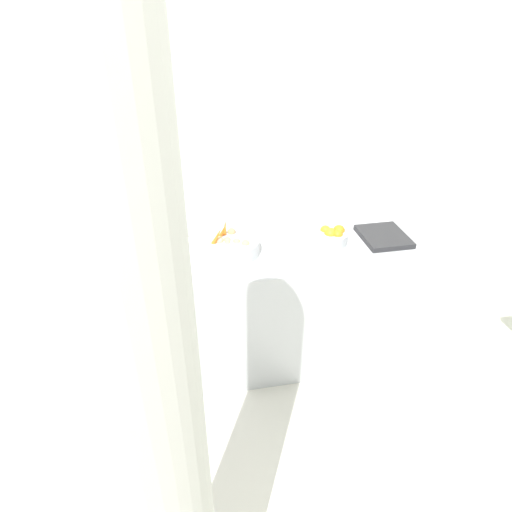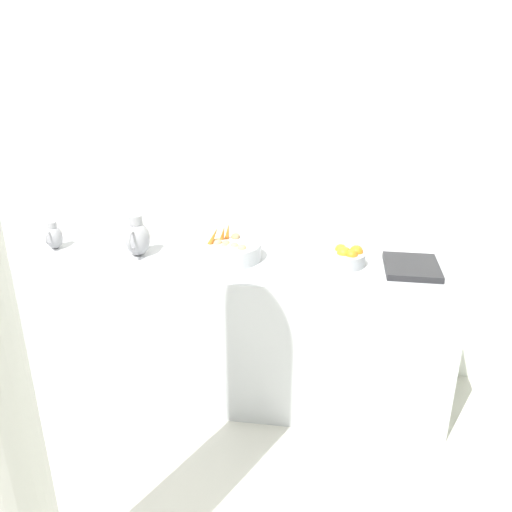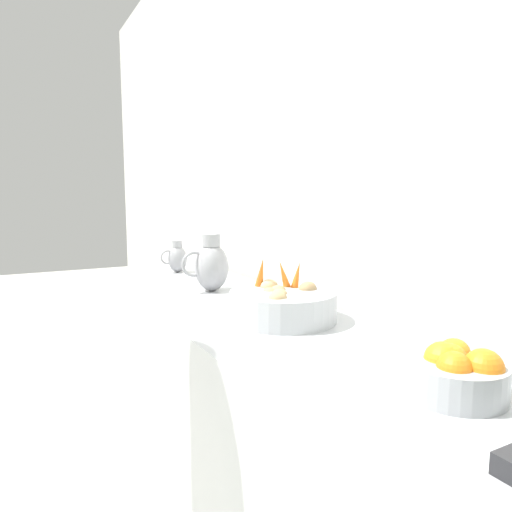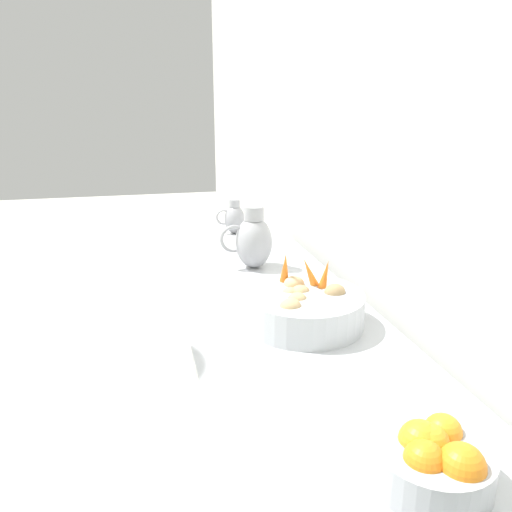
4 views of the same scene
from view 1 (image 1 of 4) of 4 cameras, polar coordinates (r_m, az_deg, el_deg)
The scene contains 8 objects.
tile_wall_left at distance 2.98m, azimuth 4.85°, elevation 14.74°, with size 0.10×8.48×3.00m, color silver.
prep_counter at distance 3.02m, azimuth -3.26°, elevation -7.47°, with size 0.61×2.64×0.91m, color #ADAFB5.
vegetable_colander at distance 2.77m, azimuth -3.28°, elevation 1.41°, with size 0.36×0.36×0.22m.
orange_bowl at distance 2.93m, azimuth 10.07°, elevation 2.68°, with size 0.21×0.21×0.11m.
metal_pitcher_tall at distance 2.71m, azimuth -15.05°, elevation 1.06°, with size 0.21×0.15×0.25m.
metal_pitcher_short at distance 2.86m, azimuth -25.91°, elevation -0.36°, with size 0.15×0.10×0.18m.
counter_sink_basin at distance 3.07m, azimuth 16.54°, elevation 2.50°, with size 0.34×0.30×0.04m, color #232326.
support_column at distance 1.11m, azimuth -16.11°, elevation -20.85°, with size 0.34×0.34×3.00m, color #B2AFA8.
Camera 1 is at (0.80, -0.56, 2.36)m, focal length 30.20 mm.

